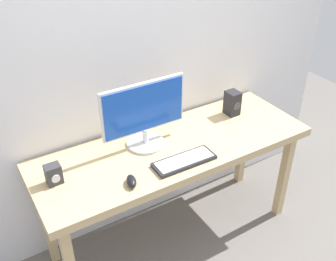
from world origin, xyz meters
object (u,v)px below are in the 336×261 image
at_px(mouse, 131,181).
at_px(speaker_right, 232,103).
at_px(monitor, 144,114).
at_px(keyboard_primary, 184,161).
at_px(audio_controller, 54,174).
at_px(desk, 174,155).

relative_size(mouse, speaker_right, 0.62).
xyz_separation_m(monitor, mouse, (-0.24, -0.30, -0.19)).
distance_m(keyboard_primary, audio_controller, 0.72).
height_order(mouse, audio_controller, audio_controller).
height_order(desk, speaker_right, speaker_right).
distance_m(monitor, keyboard_primary, 0.36).
distance_m(desk, speaker_right, 0.57).
xyz_separation_m(keyboard_primary, mouse, (-0.34, -0.01, 0.01)).
xyz_separation_m(mouse, audio_controller, (-0.34, 0.23, 0.03)).
bearing_deg(audio_controller, keyboard_primary, -17.13).
distance_m(desk, audio_controller, 0.74).
xyz_separation_m(speaker_right, audio_controller, (-1.26, -0.08, -0.03)).
distance_m(keyboard_primary, mouse, 0.34).
distance_m(mouse, speaker_right, 0.97).
height_order(keyboard_primary, speaker_right, speaker_right).
bearing_deg(audio_controller, desk, -2.63).
bearing_deg(speaker_right, mouse, -161.51).
bearing_deg(monitor, mouse, -129.01).
bearing_deg(keyboard_primary, audio_controller, 162.87).
height_order(keyboard_primary, mouse, mouse).
xyz_separation_m(desk, mouse, (-0.38, -0.19, 0.10)).
bearing_deg(audio_controller, speaker_right, 3.75).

